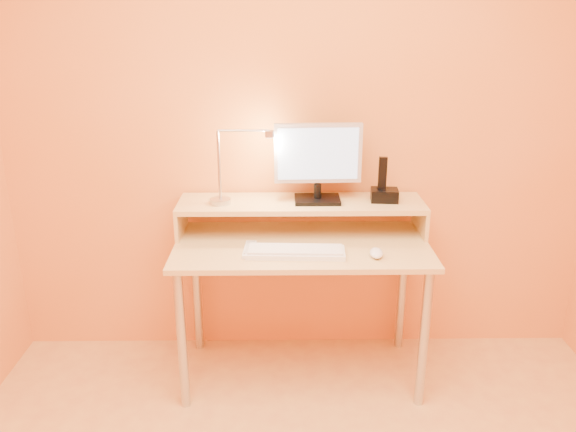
{
  "coord_description": "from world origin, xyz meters",
  "views": [
    {
      "loc": [
        -0.1,
        -1.35,
        1.75
      ],
      "look_at": [
        -0.07,
        1.13,
        0.87
      ],
      "focal_mm": 36.06,
      "sensor_mm": 36.0,
      "label": 1
    }
  ],
  "objects_px": {
    "phone_dock": "(384,195)",
    "mouse": "(376,253)",
    "lamp_base": "(221,201)",
    "keyboard": "(295,252)",
    "remote_control": "(250,250)",
    "monitor_panel": "(318,153)"
  },
  "relations": [
    {
      "from": "monitor_panel",
      "to": "mouse",
      "type": "relative_size",
      "value": 3.97
    },
    {
      "from": "lamp_base",
      "to": "keyboard",
      "type": "relative_size",
      "value": 0.23
    },
    {
      "from": "keyboard",
      "to": "remote_control",
      "type": "xyz_separation_m",
      "value": [
        -0.21,
        0.04,
        -0.0
      ]
    },
    {
      "from": "monitor_panel",
      "to": "mouse",
      "type": "height_order",
      "value": "monitor_panel"
    },
    {
      "from": "lamp_base",
      "to": "mouse",
      "type": "height_order",
      "value": "lamp_base"
    },
    {
      "from": "lamp_base",
      "to": "keyboard",
      "type": "bearing_deg",
      "value": -35.86
    },
    {
      "from": "remote_control",
      "to": "mouse",
      "type": "bearing_deg",
      "value": -3.21
    },
    {
      "from": "monitor_panel",
      "to": "phone_dock",
      "type": "xyz_separation_m",
      "value": [
        0.33,
        -0.01,
        -0.21
      ]
    },
    {
      "from": "lamp_base",
      "to": "remote_control",
      "type": "bearing_deg",
      "value": -55.9
    },
    {
      "from": "monitor_panel",
      "to": "keyboard",
      "type": "distance_m",
      "value": 0.5
    },
    {
      "from": "keyboard",
      "to": "mouse",
      "type": "distance_m",
      "value": 0.36
    },
    {
      "from": "mouse",
      "to": "remote_control",
      "type": "relative_size",
      "value": 0.58
    },
    {
      "from": "phone_dock",
      "to": "mouse",
      "type": "relative_size",
      "value": 1.23
    },
    {
      "from": "monitor_panel",
      "to": "remote_control",
      "type": "height_order",
      "value": "monitor_panel"
    },
    {
      "from": "monitor_panel",
      "to": "remote_control",
      "type": "xyz_separation_m",
      "value": [
        -0.32,
        -0.26,
        -0.39
      ]
    },
    {
      "from": "monitor_panel",
      "to": "mouse",
      "type": "distance_m",
      "value": 0.56
    },
    {
      "from": "lamp_base",
      "to": "phone_dock",
      "type": "relative_size",
      "value": 0.77
    },
    {
      "from": "lamp_base",
      "to": "mouse",
      "type": "distance_m",
      "value": 0.79
    },
    {
      "from": "monitor_panel",
      "to": "lamp_base",
      "type": "distance_m",
      "value": 0.52
    },
    {
      "from": "phone_dock",
      "to": "keyboard",
      "type": "height_order",
      "value": "phone_dock"
    },
    {
      "from": "lamp_base",
      "to": "phone_dock",
      "type": "bearing_deg",
      "value": 2.16
    },
    {
      "from": "keyboard",
      "to": "phone_dock",
      "type": "bearing_deg",
      "value": 35.66
    }
  ]
}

